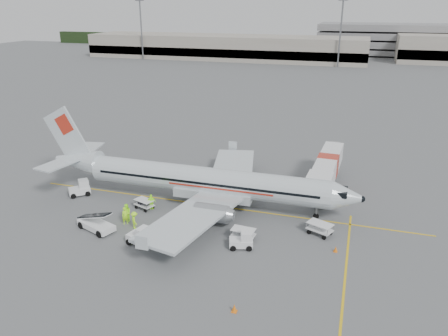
{
  "coord_description": "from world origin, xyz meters",
  "views": [
    {
      "loc": [
        13.58,
        -41.24,
        20.99
      ],
      "look_at": [
        0.0,
        2.0,
        3.8
      ],
      "focal_mm": 35.0,
      "sensor_mm": 36.0,
      "label": 1
    }
  ],
  "objects_px": {
    "aircraft": "(207,163)",
    "jet_bridge": "(327,172)",
    "belt_loader": "(95,217)",
    "tug_mid": "(140,235)",
    "tug_fore": "(241,240)",
    "tug_aft": "(79,188)"
  },
  "relations": [
    {
      "from": "aircraft",
      "to": "jet_bridge",
      "type": "height_order",
      "value": "aircraft"
    },
    {
      "from": "belt_loader",
      "to": "tug_mid",
      "type": "relative_size",
      "value": 2.29
    },
    {
      "from": "tug_fore",
      "to": "belt_loader",
      "type": "bearing_deg",
      "value": 167.27
    },
    {
      "from": "aircraft",
      "to": "tug_fore",
      "type": "relative_size",
      "value": 16.59
    },
    {
      "from": "jet_bridge",
      "to": "belt_loader",
      "type": "relative_size",
      "value": 2.96
    },
    {
      "from": "tug_fore",
      "to": "tug_aft",
      "type": "distance_m",
      "value": 21.72
    },
    {
      "from": "tug_fore",
      "to": "tug_mid",
      "type": "xyz_separation_m",
      "value": [
        -9.1,
        -2.18,
        0.08
      ]
    },
    {
      "from": "aircraft",
      "to": "tug_mid",
      "type": "distance_m",
      "value": 11.1
    },
    {
      "from": "belt_loader",
      "to": "aircraft",
      "type": "bearing_deg",
      "value": 66.26
    },
    {
      "from": "tug_mid",
      "to": "tug_aft",
      "type": "relative_size",
      "value": 0.99
    },
    {
      "from": "aircraft",
      "to": "tug_aft",
      "type": "height_order",
      "value": "aircraft"
    },
    {
      "from": "jet_bridge",
      "to": "tug_mid",
      "type": "xyz_separation_m",
      "value": [
        -15.27,
        -18.39,
        -1.18
      ]
    },
    {
      "from": "belt_loader",
      "to": "tug_aft",
      "type": "bearing_deg",
      "value": 154.75
    },
    {
      "from": "tug_mid",
      "to": "tug_aft",
      "type": "height_order",
      "value": "tug_aft"
    },
    {
      "from": "tug_mid",
      "to": "jet_bridge",
      "type": "bearing_deg",
      "value": 63.86
    },
    {
      "from": "jet_bridge",
      "to": "tug_aft",
      "type": "relative_size",
      "value": 6.72
    },
    {
      "from": "aircraft",
      "to": "tug_aft",
      "type": "bearing_deg",
      "value": -172.31
    },
    {
      "from": "aircraft",
      "to": "tug_fore",
      "type": "xyz_separation_m",
      "value": [
        6.01,
        -7.71,
        -4.04
      ]
    },
    {
      "from": "aircraft",
      "to": "tug_aft",
      "type": "distance_m",
      "value": 15.63
    },
    {
      "from": "tug_fore",
      "to": "tug_mid",
      "type": "bearing_deg",
      "value": 176.68
    },
    {
      "from": "aircraft",
      "to": "tug_mid",
      "type": "relative_size",
      "value": 15.1
    },
    {
      "from": "tug_fore",
      "to": "aircraft",
      "type": "bearing_deg",
      "value": 111.12
    }
  ]
}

